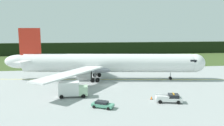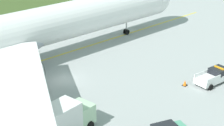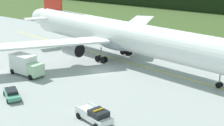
# 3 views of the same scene
# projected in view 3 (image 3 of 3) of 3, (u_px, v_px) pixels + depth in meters

# --- Properties ---
(ground) EXTENTS (320.00, 320.00, 0.00)m
(ground) POSITION_uv_depth(u_px,v_px,m) (100.00, 71.00, 59.46)
(ground) COLOR #989D9D
(grass_verge) EXTENTS (320.00, 47.28, 0.04)m
(grass_verge) POSITION_uv_depth(u_px,v_px,m) (205.00, 26.00, 97.59)
(grass_verge) COLOR #3A4F23
(grass_verge) RESTS_ON ground
(taxiway_centerline_main) EXTENTS (78.92, 11.84, 0.01)m
(taxiway_centerline_main) POSITION_uv_depth(u_px,v_px,m) (127.00, 62.00, 64.63)
(taxiway_centerline_main) COLOR yellow
(taxiway_centerline_main) RESTS_ON ground
(airliner) EXTENTS (59.95, 46.69, 15.40)m
(airliner) POSITION_uv_depth(u_px,v_px,m) (125.00, 36.00, 63.52)
(airliner) COLOR silver
(airliner) RESTS_ON ground
(ops_pickup_truck) EXTENTS (5.65, 3.34, 1.94)m
(ops_pickup_truck) POSITION_uv_depth(u_px,v_px,m) (95.00, 115.00, 40.99)
(ops_pickup_truck) COLOR white
(ops_pickup_truck) RESTS_ON ground
(catering_truck) EXTENTS (6.45, 2.83, 3.63)m
(catering_truck) POSITION_uv_depth(u_px,v_px,m) (26.00, 65.00, 57.05)
(catering_truck) COLOR #A8CAA6
(catering_truck) RESTS_ON ground
(staff_car) EXTENTS (4.54, 3.53, 1.30)m
(staff_car) POSITION_uv_depth(u_px,v_px,m) (12.00, 94.00, 47.96)
(staff_car) COLOR #4E9679
(staff_car) RESTS_ON ground
(apron_cone) EXTENTS (0.58, 0.58, 0.72)m
(apron_cone) POSITION_uv_depth(u_px,v_px,m) (89.00, 106.00, 44.81)
(apron_cone) COLOR black
(apron_cone) RESTS_ON ground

